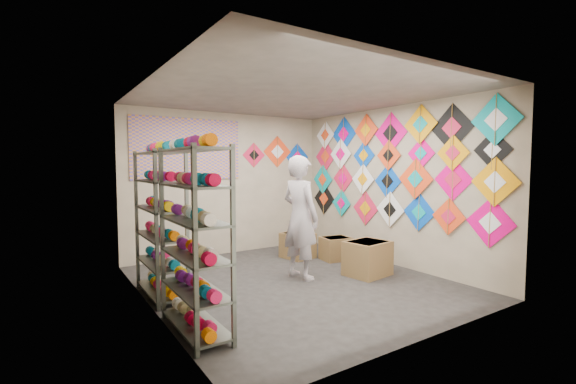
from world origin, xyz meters
TOP-DOWN VIEW (x-y plane):
  - ground at (0.00, 0.00)m, footprint 4.50×4.50m
  - room_walls at (0.00, 0.00)m, footprint 4.50×4.50m
  - shelf_rack_front at (-1.78, -0.85)m, footprint 0.40×1.10m
  - shelf_rack_back at (-1.78, 0.45)m, footprint 0.40×1.10m
  - string_spools at (-1.78, -0.20)m, footprint 0.12×2.36m
  - kite_wall_display at (1.98, -0.03)m, footprint 0.05×4.30m
  - back_wall_kites at (1.13, 2.24)m, footprint 1.58×0.02m
  - poster at (-0.80, 2.23)m, footprint 2.00×0.01m
  - shopkeeper at (0.20, 0.12)m, footprint 0.82×0.66m
  - carton_a at (1.16, -0.33)m, footprint 0.70×0.61m
  - carton_b at (1.38, 0.68)m, footprint 0.56×0.48m
  - carton_c at (0.89, 1.18)m, footprint 0.56×0.60m

SIDE VIEW (x-z plane):
  - ground at x=0.00m, z-range 0.00..0.00m
  - carton_b at x=1.38m, z-range 0.00..0.41m
  - carton_c at x=0.89m, z-range 0.00..0.46m
  - carton_a at x=1.16m, z-range 0.00..0.53m
  - shopkeeper at x=0.20m, z-range 0.00..1.85m
  - shelf_rack_front at x=-1.78m, z-range 0.00..1.90m
  - shelf_rack_back at x=-1.78m, z-range 0.00..1.90m
  - string_spools at x=-1.78m, z-range 0.99..1.11m
  - room_walls at x=0.00m, z-range -0.61..3.89m
  - kite_wall_display at x=1.98m, z-range 0.63..2.70m
  - back_wall_kites at x=1.13m, z-range 1.58..2.29m
  - poster at x=-0.80m, z-range 1.45..2.55m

